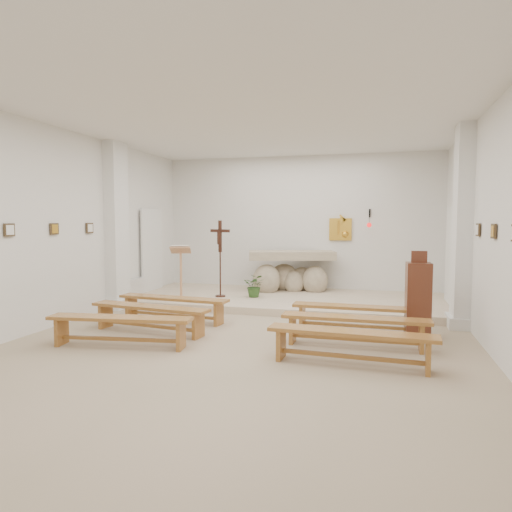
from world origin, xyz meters
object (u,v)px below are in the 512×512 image
(crucifix_stand, at_px, (220,253))
(bench_left_second, at_px, (150,312))
(bench_right_third, at_px, (351,340))
(bench_right_second, at_px, (355,324))
(altar, at_px, (290,274))
(bench_left_third, at_px, (120,324))
(donation_pedestal, at_px, (418,299))
(bench_right_front, at_px, (358,313))
(lectern, at_px, (181,273))
(bench_left_front, at_px, (173,303))

(crucifix_stand, distance_m, bench_left_second, 3.00)
(bench_left_second, relative_size, bench_right_third, 1.00)
(bench_left_second, distance_m, bench_right_second, 3.34)
(altar, bearing_deg, bench_left_third, -123.09)
(donation_pedestal, height_order, bench_left_second, donation_pedestal)
(bench_right_front, relative_size, bench_right_third, 0.99)
(bench_left_third, xyz_separation_m, bench_right_third, (3.34, 0.00, 0.00))
(donation_pedestal, distance_m, bench_right_front, 0.98)
(bench_left_second, distance_m, bench_left_third, 0.90)
(lectern, relative_size, bench_left_second, 0.55)
(donation_pedestal, distance_m, bench_right_second, 1.30)
(altar, distance_m, donation_pedestal, 4.29)
(lectern, height_order, bench_right_third, lectern)
(bench_left_second, bearing_deg, lectern, 109.43)
(bench_right_front, distance_m, bench_left_third, 3.79)
(altar, height_order, bench_right_third, altar)
(donation_pedestal, height_order, bench_left_front, donation_pedestal)
(bench_left_third, relative_size, bench_right_third, 1.00)
(crucifix_stand, bearing_deg, bench_left_third, -74.58)
(altar, distance_m, bench_right_third, 5.38)
(donation_pedestal, distance_m, bench_right_third, 2.00)
(lectern, height_order, bench_left_second, lectern)
(bench_left_front, bearing_deg, bench_left_second, -84.68)
(donation_pedestal, bearing_deg, bench_right_front, 174.23)
(altar, relative_size, bench_right_third, 1.02)
(bench_left_front, height_order, bench_right_third, same)
(altar, bearing_deg, bench_right_third, -86.70)
(bench_right_second, bearing_deg, bench_left_second, -179.89)
(bench_right_front, height_order, bench_left_second, same)
(altar, height_order, bench_left_second, altar)
(crucifix_stand, bearing_deg, bench_right_second, -24.06)
(altar, xyz_separation_m, lectern, (-2.04, -1.91, 0.18))
(bench_right_front, bearing_deg, altar, 119.12)
(bench_left_front, height_order, bench_right_front, same)
(bench_left_third, bearing_deg, bench_right_third, -7.26)
(bench_right_front, bearing_deg, bench_right_second, -89.17)
(crucifix_stand, bearing_deg, altar, 62.27)
(altar, height_order, bench_left_front, altar)
(altar, xyz_separation_m, crucifix_stand, (-1.36, -1.30, 0.58))
(lectern, relative_size, bench_right_third, 0.55)
(altar, relative_size, bench_left_front, 1.02)
(crucifix_stand, height_order, bench_right_front, crucifix_stand)
(crucifix_stand, relative_size, bench_left_second, 0.79)
(bench_left_second, bearing_deg, donation_pedestal, 19.04)
(crucifix_stand, distance_m, bench_left_third, 3.87)
(donation_pedestal, bearing_deg, bench_left_front, 176.31)
(bench_right_second, xyz_separation_m, bench_right_third, (0.00, -0.90, 0.00))
(bench_left_third, bearing_deg, lectern, 91.17)
(lectern, distance_m, bench_left_second, 2.36)
(bench_right_second, bearing_deg, lectern, 149.27)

